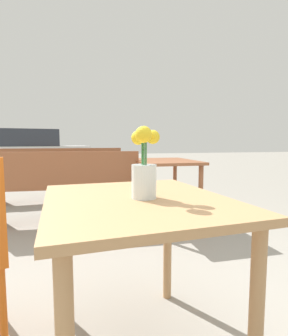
{
  "coord_description": "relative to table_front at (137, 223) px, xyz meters",
  "views": [
    {
      "loc": [
        -0.24,
        -1.05,
        0.95
      ],
      "look_at": [
        0.03,
        -0.02,
        0.85
      ],
      "focal_mm": 28.0,
      "sensor_mm": 36.0,
      "label": 1
    }
  ],
  "objects": [
    {
      "name": "parked_car",
      "position": [
        -1.92,
        7.88,
        0.02
      ],
      "size": [
        4.31,
        2.25,
        1.34
      ],
      "color": "silver",
      "rests_on": "ground_plane"
    },
    {
      "name": "bench_middle",
      "position": [
        -0.44,
        3.46,
        -0.13
      ],
      "size": [
        2.0,
        0.49,
        0.85
      ],
      "color": "brown",
      "rests_on": "ground_plane"
    },
    {
      "name": "bench_near",
      "position": [
        -0.36,
        2.01,
        -0.15
      ],
      "size": [
        1.66,
        0.47,
        0.85
      ],
      "color": "brown",
      "rests_on": "ground_plane"
    },
    {
      "name": "table_back",
      "position": [
        0.76,
        1.8,
        0.01
      ],
      "size": [
        0.67,
        0.91,
        0.75
      ],
      "color": "brown",
      "rests_on": "ground_plane"
    },
    {
      "name": "flower_vase",
      "position": [
        0.03,
        -0.02,
        0.22
      ],
      "size": [
        0.12,
        0.14,
        0.29
      ],
      "color": "silver",
      "rests_on": "table_front"
    },
    {
      "name": "table_front",
      "position": [
        0.0,
        0.0,
        0.0
      ],
      "size": [
        0.79,
        0.91,
        0.72
      ],
      "color": "tan",
      "rests_on": "ground_plane"
    }
  ]
}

